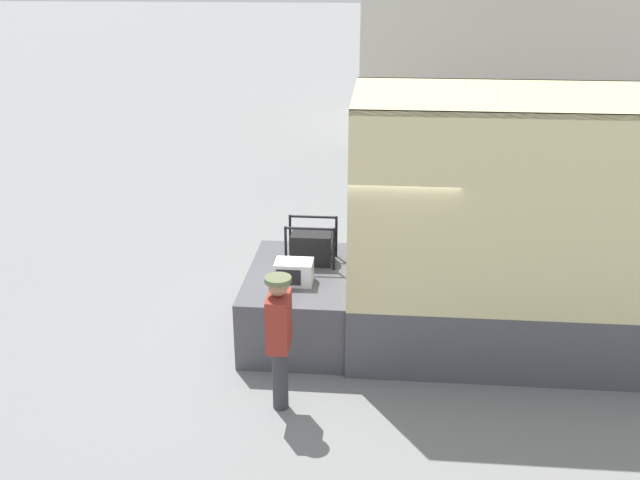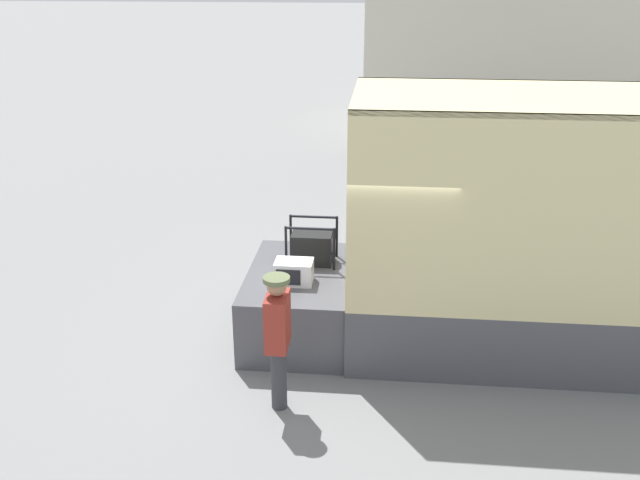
% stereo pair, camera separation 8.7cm
% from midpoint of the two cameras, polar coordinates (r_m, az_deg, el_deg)
% --- Properties ---
extents(ground_plane, '(160.00, 160.00, 0.00)m').
position_cam_midpoint_polar(ground_plane, '(9.97, 2.63, -7.44)').
color(ground_plane, gray).
extents(box_truck, '(6.06, 2.30, 3.33)m').
position_cam_midpoint_polar(box_truck, '(10.01, 23.04, -3.01)').
color(box_truck, white).
rests_on(box_truck, ground).
extents(tailgate_deck, '(1.38, 2.19, 0.90)m').
position_cam_midpoint_polar(tailgate_deck, '(9.81, -1.38, -4.95)').
color(tailgate_deck, '#4C4C51').
rests_on(tailgate_deck, ground).
extents(microwave, '(0.49, 0.35, 0.30)m').
position_cam_midpoint_polar(microwave, '(9.24, -1.84, -2.57)').
color(microwave, white).
rests_on(microwave, tailgate_deck).
extents(portable_generator, '(0.69, 0.50, 0.60)m').
position_cam_midpoint_polar(portable_generator, '(9.83, -0.28, -0.56)').
color(portable_generator, black).
rests_on(portable_generator, tailgate_deck).
extents(worker_person, '(0.30, 0.44, 1.65)m').
position_cam_midpoint_polar(worker_person, '(7.96, -3.09, -7.18)').
color(worker_person, '#38383D').
rests_on(worker_person, ground).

